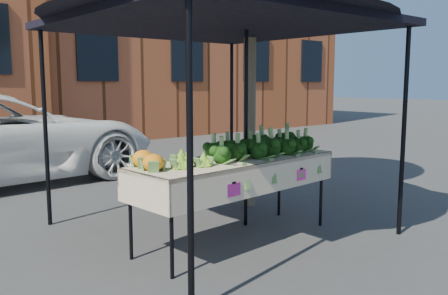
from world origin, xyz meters
TOP-DOWN VIEW (x-y plane):
  - ground at (0.00, 0.00)m, footprint 90.00×90.00m
  - table at (-0.01, -0.10)m, footprint 2.45×0.97m
  - canopy at (0.11, 0.34)m, footprint 3.16×3.16m
  - broccoli_heap at (0.35, -0.07)m, footprint 1.55×0.58m
  - romanesco_cluster at (-0.67, -0.11)m, footprint 0.44×0.48m
  - cauliflower_pair at (-1.04, -0.03)m, footprint 0.24×0.44m
  - street_tree at (1.14, 0.92)m, footprint 2.44×2.44m
  - building_right at (7.00, 12.50)m, footprint 12.00×8.00m

SIDE VIEW (x-z plane):
  - ground at x=0.00m, z-range 0.00..0.00m
  - table at x=-0.01m, z-range 0.00..0.90m
  - cauliflower_pair at x=-1.04m, z-range 0.90..1.09m
  - romanesco_cluster at x=-0.67m, z-range 0.90..1.11m
  - broccoli_heap at x=0.35m, z-range 0.90..1.17m
  - canopy at x=0.11m, z-range 0.00..2.74m
  - street_tree at x=1.14m, z-range 0.00..4.81m
  - building_right at x=7.00m, z-range 0.00..8.50m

